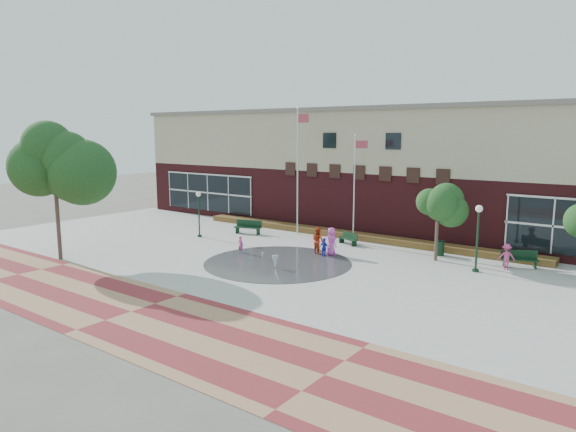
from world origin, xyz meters
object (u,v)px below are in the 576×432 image
Objects in this scene: flagpole_right at (355,183)px; flagpole_left at (298,165)px; child_splash at (241,245)px; tree_big_left at (53,157)px; trash_can at (440,248)px; bench_left at (248,230)px.

flagpole_left is at bearing 154.84° from flagpole_right.
flagpole_left reaches higher than child_splash.
flagpole_right is 8.63m from child_splash.
child_splash is at bearing 45.00° from tree_big_left.
trash_can is 0.11× the size of tree_big_left.
trash_can is (5.87, 0.07, -3.59)m from flagpole_right.
bench_left is 14.09m from tree_big_left.
bench_left is 6.06m from child_splash.
tree_big_left is (-6.86, -14.43, 0.88)m from flagpole_left.
tree_big_left is at bearing -151.04° from flagpole_right.
child_splash is (-4.22, -6.65, -3.53)m from flagpole_right.
flagpole_right is at bearing 50.37° from tree_big_left.
flagpole_left is at bearing -85.14° from child_splash.
child_splash reaches higher than bench_left.
tree_big_left is 11.87m from child_splash.
flagpole_left is at bearing 64.56° from tree_big_left.
flagpole_right is at bearing 0.58° from flagpole_left.
bench_left is (-3.01, -2.11, -4.77)m from flagpole_left.
bench_left is at bearing 72.64° from tree_big_left.
bench_left is 1.95× the size of child_splash.
tree_big_left reaches higher than flagpole_right.
flagpole_left reaches higher than tree_big_left.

